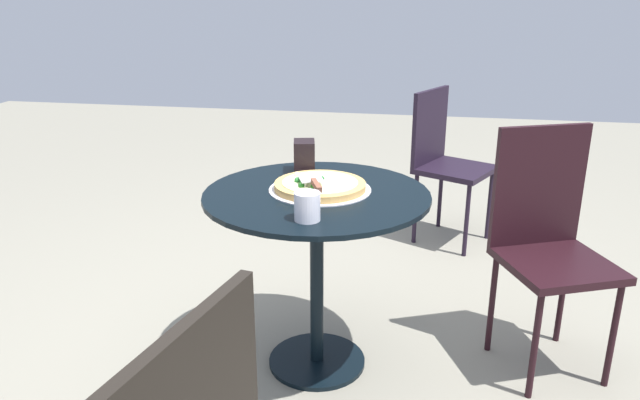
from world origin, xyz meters
TOP-DOWN VIEW (x-y plane):
  - ground_plane at (0.00, 0.00)m, footprint 10.00×10.00m
  - patio_table at (0.00, 0.00)m, footprint 0.81×0.81m
  - pizza_on_tray at (0.03, -0.01)m, footprint 0.37×0.37m
  - pizza_server at (-0.05, 0.00)m, footprint 0.21×0.12m
  - drinking_cup at (-0.27, -0.02)m, footprint 0.08×0.08m
  - napkin_dispenser at (0.25, 0.10)m, footprint 0.12×0.10m
  - patio_chair_near at (0.20, -0.84)m, footprint 0.49×0.49m
  - patio_chair_corner at (1.38, -0.47)m, footprint 0.50×0.50m

SIDE VIEW (x-z plane):
  - ground_plane at x=0.00m, z-range 0.00..0.00m
  - patio_chair_corner at x=1.38m, z-range 0.07..0.93m
  - patio_chair_near at x=0.20m, z-range 0.07..0.98m
  - patio_table at x=0.00m, z-range 0.20..0.90m
  - pizza_on_tray at x=0.03m, z-range 0.70..0.74m
  - drinking_cup at x=-0.27m, z-range 0.70..0.80m
  - pizza_server at x=-0.05m, z-range 0.75..0.77m
  - napkin_dispenser at x=0.25m, z-range 0.70..0.83m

